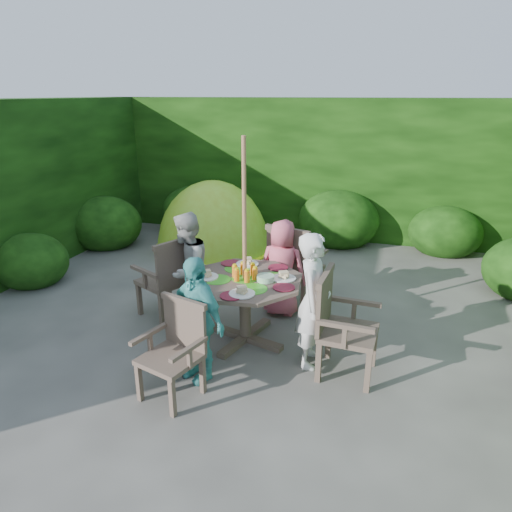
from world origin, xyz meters
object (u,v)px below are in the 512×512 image
(garden_chair_front, at_px, (175,348))
(child_front, at_px, (197,319))
(child_left, at_px, (187,270))
(garden_chair_back, at_px, (293,264))
(patio_table, at_px, (245,288))
(parasol_pole, at_px, (245,246))
(child_back, at_px, (282,268))
(garden_chair_left, at_px, (168,277))
(garden_chair_right, at_px, (340,324))
(child_right, at_px, (313,301))
(dome_tent, at_px, (213,248))

(garden_chair_front, bearing_deg, child_front, 90.90)
(garden_chair_front, bearing_deg, child_left, 126.66)
(garden_chair_back, bearing_deg, patio_table, 91.49)
(parasol_pole, height_order, child_front, parasol_pole)
(child_left, height_order, child_back, child_left)
(patio_table, relative_size, child_front, 1.28)
(garden_chair_left, height_order, garden_chair_back, garden_chair_back)
(parasol_pole, bearing_deg, child_back, 74.43)
(parasol_pole, xyz_separation_m, child_back, (0.21, 0.77, -0.51))
(patio_table, xyz_separation_m, child_back, (0.21, 0.77, -0.03))
(garden_chair_front, distance_m, child_back, 1.91)
(child_left, distance_m, child_front, 1.13)
(child_front, bearing_deg, garden_chair_right, 47.70)
(garden_chair_right, bearing_deg, garden_chair_back, 32.37)
(patio_table, height_order, child_left, child_left)
(child_front, bearing_deg, garden_chair_front, -77.63)
(garden_chair_front, bearing_deg, parasol_pole, 90.77)
(garden_chair_right, distance_m, garden_chair_left, 2.19)
(garden_chair_right, xyz_separation_m, child_front, (-1.26, -0.46, 0.09))
(patio_table, height_order, garden_chair_right, garden_chair_right)
(garden_chair_right, relative_size, child_left, 0.74)
(garden_chair_back, distance_m, child_right, 1.36)
(garden_chair_front, relative_size, child_front, 0.70)
(garden_chair_left, xyz_separation_m, child_right, (1.83, -0.49, 0.17))
(child_front, bearing_deg, patio_table, 101.88)
(garden_chair_left, bearing_deg, parasol_pole, 100.49)
(child_right, bearing_deg, child_left, 73.53)
(child_left, xyz_separation_m, child_back, (0.99, 0.56, -0.07))
(child_back, distance_m, dome_tent, 2.78)
(child_back, bearing_deg, child_right, 123.46)
(garden_chair_left, bearing_deg, child_front, 64.10)
(garden_chair_right, xyz_separation_m, garden_chair_left, (-2.11, 0.59, -0.01))
(child_left, distance_m, child_back, 1.13)
(child_right, bearing_deg, child_front, 118.53)
(garden_chair_back, xyz_separation_m, child_front, (-0.51, -1.82, 0.06))
(patio_table, height_order, child_back, child_back)
(child_front, bearing_deg, parasol_pole, 102.19)
(child_right, distance_m, dome_tent, 3.89)
(patio_table, bearing_deg, child_front, -105.88)
(garden_chair_left, distance_m, child_front, 1.35)
(garden_chair_right, distance_m, child_back, 1.37)
(patio_table, relative_size, garden_chair_back, 1.53)
(child_left, distance_m, dome_tent, 2.82)
(patio_table, bearing_deg, child_back, 74.74)
(garden_chair_left, height_order, child_left, child_left)
(patio_table, bearing_deg, parasol_pole, 177.23)
(garden_chair_back, relative_size, dome_tent, 0.43)
(garden_chair_left, relative_size, child_back, 0.81)
(parasol_pole, distance_m, garden_chair_right, 1.24)
(child_front, bearing_deg, child_right, 57.19)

